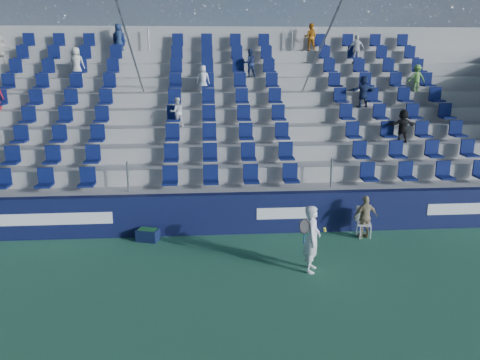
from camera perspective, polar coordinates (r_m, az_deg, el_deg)
The scene contains 7 objects.
ground at distance 10.98m, azimuth 0.06°, elevation -12.49°, with size 70.00×70.00×0.00m, color #2E6B4B.
sponsor_wall at distance 13.63m, azimuth -0.94°, elevation -4.10°, with size 24.00×0.32×1.20m.
grandstand at distance 18.20m, azimuth -1.93°, elevation 5.79°, with size 24.00×8.17×6.63m.
tennis_player at distance 11.37m, azimuth 8.78°, elevation -7.09°, with size 0.69×0.69×1.65m.
line_judge_chair at distance 13.91m, azimuth 14.80°, elevation -4.68°, with size 0.46×0.47×0.87m.
line_judge at distance 13.75m, azimuth 15.03°, elevation -4.36°, with size 0.73×0.31×1.25m, color tan.
ball_bin at distance 13.49m, azimuth -11.18°, elevation -6.50°, with size 0.69×0.56×0.34m.
Camera 1 is at (-0.74, -9.70, 5.10)m, focal length 35.00 mm.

